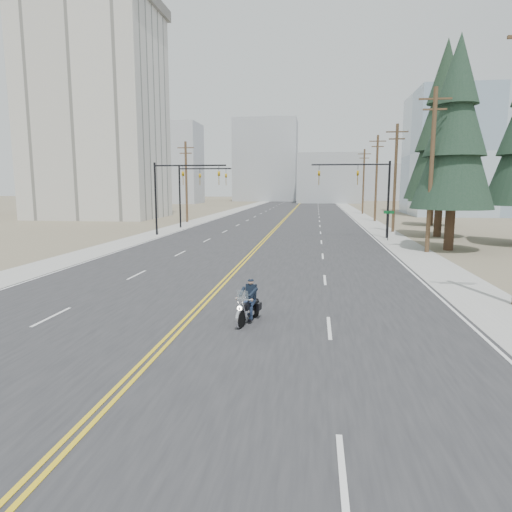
{
  "coord_description": "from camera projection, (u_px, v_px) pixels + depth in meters",
  "views": [
    {
      "loc": [
        4.48,
        -10.98,
        4.73
      ],
      "look_at": [
        1.82,
        9.3,
        1.6
      ],
      "focal_mm": 32.0,
      "sensor_mm": 36.0,
      "label": 1
    }
  ],
  "objects": [
    {
      "name": "sidewalk_left",
      "position": [
        227.0,
        213.0,
        82.13
      ],
      "size": [
        3.0,
        200.0,
        0.01
      ],
      "primitive_type": "cube",
      "color": "#A5A5A0",
      "rests_on": "ground"
    },
    {
      "name": "traffic_mast_left",
      "position": [
        175.0,
        184.0,
        43.82
      ],
      "size": [
        7.1,
        0.26,
        7.0
      ],
      "color": "black",
      "rests_on": "ground"
    },
    {
      "name": "apartment_block",
      "position": [
        96.0,
        116.0,
        67.28
      ],
      "size": [
        18.0,
        14.0,
        30.0
      ],
      "primitive_type": "cube",
      "color": "silver",
      "rests_on": "ground"
    },
    {
      "name": "haze_bldg_f",
      "position": [
        144.0,
        176.0,
        144.68
      ],
      "size": [
        12.0,
        12.0,
        16.0
      ],
      "primitive_type": "cube",
      "color": "#ADB2B7",
      "rests_on": "ground"
    },
    {
      "name": "conifer_tall",
      "position": [
        444.0,
        125.0,
        41.7
      ],
      "size": [
        6.44,
        6.44,
        17.88
      ],
      "rotation": [
        0.0,
        0.0,
        -0.26
      ],
      "color": "#382619",
      "rests_on": "ground"
    },
    {
      "name": "haze_bldg_d",
      "position": [
        266.0,
        161.0,
        148.84
      ],
      "size": [
        20.0,
        15.0,
        26.0
      ],
      "primitive_type": "cube",
      "color": "#ADB2B7",
      "rests_on": "ground"
    },
    {
      "name": "haze_bldg_b",
      "position": [
        329.0,
        178.0,
        132.48
      ],
      "size": [
        18.0,
        14.0,
        14.0
      ],
      "primitive_type": "cube",
      "color": "#ADB2B7",
      "rests_on": "ground"
    },
    {
      "name": "utility_pole_left",
      "position": [
        186.0,
        181.0,
        59.87
      ],
      "size": [
        2.2,
        0.3,
        10.5
      ],
      "color": "brown",
      "rests_on": "ground"
    },
    {
      "name": "ground_plane",
      "position": [
        142.0,
        367.0,
        12.05
      ],
      "size": [
        400.0,
        400.0,
        0.0
      ],
      "primitive_type": "plane",
      "color": "#776D56",
      "rests_on": "ground"
    },
    {
      "name": "motorcyclist",
      "position": [
        248.0,
        302.0,
        15.87
      ],
      "size": [
        1.25,
        2.08,
        1.52
      ],
      "primitive_type": null,
      "rotation": [
        0.0,
        0.0,
        2.92
      ],
      "color": "black",
      "rests_on": "ground"
    },
    {
      "name": "traffic_mast_far",
      "position": [
        194.0,
        185.0,
        51.71
      ],
      "size": [
        6.1,
        0.26,
        7.0
      ],
      "color": "black",
      "rests_on": "ground"
    },
    {
      "name": "haze_bldg_e",
      "position": [
        377.0,
        183.0,
        154.95
      ],
      "size": [
        14.0,
        14.0,
        12.0
      ],
      "primitive_type": "cube",
      "color": "#B7BCC6",
      "rests_on": "ground"
    },
    {
      "name": "haze_bldg_c",
      "position": [
        460.0,
        169.0,
        113.37
      ],
      "size": [
        16.0,
        12.0,
        18.0
      ],
      "primitive_type": "cube",
      "color": "#B7BCC6",
      "rests_on": "ground"
    },
    {
      "name": "street_sign",
      "position": [
        389.0,
        220.0,
        39.79
      ],
      "size": [
        0.9,
        0.06,
        2.62
      ],
      "color": "black",
      "rests_on": "ground"
    },
    {
      "name": "utility_pole_c",
      "position": [
        395.0,
        177.0,
        46.82
      ],
      "size": [
        2.2,
        0.3,
        11.0
      ],
      "color": "brown",
      "rests_on": "ground"
    },
    {
      "name": "utility_pole_d",
      "position": [
        376.0,
        177.0,
        61.49
      ],
      "size": [
        2.2,
        0.3,
        11.5
      ],
      "color": "brown",
      "rests_on": "ground"
    },
    {
      "name": "traffic_mast_right",
      "position": [
        366.0,
        184.0,
        41.51
      ],
      "size": [
        7.1,
        0.26,
        7.0
      ],
      "color": "black",
      "rests_on": "ground"
    },
    {
      "name": "utility_pole_e",
      "position": [
        364.0,
        180.0,
        78.19
      ],
      "size": [
        2.2,
        0.3,
        11.0
      ],
      "color": "brown",
      "rests_on": "ground"
    },
    {
      "name": "utility_pole_b",
      "position": [
        431.0,
        168.0,
        32.08
      ],
      "size": [
        2.2,
        0.3,
        11.5
      ],
      "color": "brown",
      "rests_on": "ground"
    },
    {
      "name": "conifer_near",
      "position": [
        456.0,
        128.0,
        32.84
      ],
      "size": [
        5.84,
        5.84,
        15.46
      ],
      "rotation": [
        0.0,
        0.0,
        -0.04
      ],
      "color": "#382619",
      "rests_on": "ground"
    },
    {
      "name": "haze_bldg_a",
      "position": [
        175.0,
        164.0,
        127.6
      ],
      "size": [
        14.0,
        12.0,
        22.0
      ],
      "primitive_type": "cube",
      "color": "#B7BCC6",
      "rests_on": "ground"
    },
    {
      "name": "road",
      "position": [
        290.0,
        213.0,
        80.66
      ],
      "size": [
        20.0,
        200.0,
        0.01
      ],
      "primitive_type": "cube",
      "color": "#303033",
      "rests_on": "ground"
    },
    {
      "name": "sidewalk_right",
      "position": [
        356.0,
        214.0,
        79.18
      ],
      "size": [
        3.0,
        200.0,
        0.01
      ],
      "primitive_type": "cube",
      "color": "#A5A5A0",
      "rests_on": "ground"
    },
    {
      "name": "conifer_far",
      "position": [
        434.0,
        155.0,
        54.53
      ],
      "size": [
        5.48,
        5.48,
        14.67
      ],
      "rotation": [
        0.0,
        0.0,
        -0.2
      ],
      "color": "#382619",
      "rests_on": "ground"
    },
    {
      "name": "glass_building",
      "position": [
        485.0,
        154.0,
        75.04
      ],
      "size": [
        24.0,
        16.0,
        20.0
      ],
      "primitive_type": "cube",
      "color": "#9EB5CC",
      "rests_on": "ground"
    }
  ]
}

